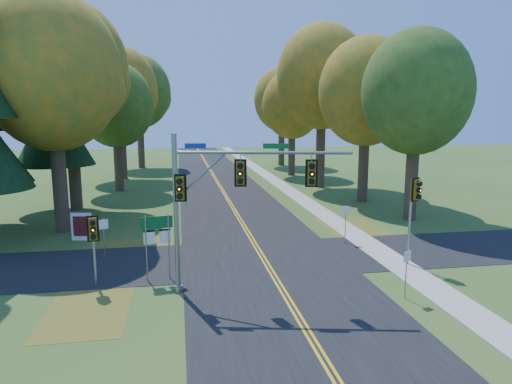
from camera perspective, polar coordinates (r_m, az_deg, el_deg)
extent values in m
plane|color=#30571E|center=(21.32, 1.86, -9.86)|extent=(160.00, 160.00, 0.00)
cube|color=black|center=(21.32, 1.86, -9.84)|extent=(8.00, 160.00, 0.02)
cube|color=black|center=(23.18, 0.86, -8.22)|extent=(60.00, 6.00, 0.02)
cube|color=gold|center=(21.30, 1.59, -9.82)|extent=(0.10, 160.00, 0.01)
cube|color=gold|center=(21.33, 2.12, -9.78)|extent=(0.10, 160.00, 0.01)
cube|color=#9E998E|center=(23.30, 17.14, -8.51)|extent=(1.60, 160.00, 0.06)
cube|color=brown|center=(24.85, -15.05, -7.33)|extent=(4.00, 6.00, 0.00)
cube|color=brown|center=(28.78, 12.84, -4.91)|extent=(3.50, 8.00, 0.00)
cube|color=brown|center=(18.46, -20.24, -13.64)|extent=(3.00, 5.00, 0.00)
cylinder|color=#38281C|center=(30.09, -23.36, 1.70)|extent=(0.86, 0.86, 6.75)
ellipsoid|color=#C6741A|center=(29.95, -24.17, 13.48)|extent=(8.00, 8.00, 9.20)
sphere|color=#C6741A|center=(30.74, -20.55, 12.09)|extent=(4.80, 4.80, 4.80)
sphere|color=#C6741A|center=(29.63, -27.38, 14.86)|extent=(4.40, 4.40, 4.40)
cylinder|color=#38281C|center=(32.63, 18.88, 1.94)|extent=(0.83, 0.83, 6.08)
ellipsoid|color=#4A6E22|center=(32.40, 19.42, 11.72)|extent=(7.20, 7.20, 8.28)
sphere|color=#4A6E22|center=(34.02, 20.62, 10.31)|extent=(4.32, 4.32, 4.32)
sphere|color=#4A6E22|center=(31.22, 18.08, 13.22)|extent=(3.96, 3.96, 3.96)
cylinder|color=#38281C|center=(36.87, -21.83, 3.65)|extent=(0.89, 0.89, 7.42)
ellipsoid|color=#C6741A|center=(36.86, -22.50, 14.09)|extent=(8.60, 8.60, 9.89)
sphere|color=#C6741A|center=(37.74, -19.37, 12.84)|extent=(5.16, 5.16, 5.16)
sphere|color=#C6741A|center=(36.47, -25.28, 15.33)|extent=(4.73, 4.73, 4.73)
cylinder|color=#38281C|center=(38.44, 13.28, 3.46)|extent=(0.84, 0.84, 6.30)
ellipsoid|color=#C6741A|center=(38.28, 13.62, 12.14)|extent=(7.60, 7.60, 8.74)
sphere|color=#C6741A|center=(39.90, 14.97, 10.88)|extent=(4.56, 4.56, 4.56)
sphere|color=#C6741A|center=(37.12, 12.20, 13.45)|extent=(4.18, 4.18, 4.18)
cylinder|color=#38281C|center=(44.64, -16.82, 3.70)|extent=(0.81, 0.81, 5.62)
ellipsoid|color=#4A6E22|center=(44.44, -17.15, 10.37)|extent=(6.80, 6.80, 7.82)
sphere|color=#4A6E22|center=(45.30, -15.22, 9.57)|extent=(4.08, 4.08, 4.08)
sphere|color=#4A6E22|center=(43.95, -18.88, 11.18)|extent=(3.74, 3.74, 3.74)
cylinder|color=#38281C|center=(45.57, 8.07, 5.40)|extent=(0.90, 0.90, 7.65)
ellipsoid|color=#C6741A|center=(45.59, 8.28, 14.09)|extent=(8.80, 8.80, 10.12)
sphere|color=#C6741A|center=(47.34, 9.83, 12.81)|extent=(5.28, 5.28, 5.28)
sphere|color=#C6741A|center=(44.39, 6.70, 15.39)|extent=(4.84, 4.84, 4.84)
cylinder|color=#38281C|center=(53.27, -16.37, 5.35)|extent=(0.87, 0.87, 6.98)
ellipsoid|color=#C6741A|center=(53.21, -16.70, 12.18)|extent=(8.20, 8.20, 9.43)
sphere|color=#C6741A|center=(54.24, -14.75, 11.35)|extent=(4.92, 4.92, 4.92)
sphere|color=#C6741A|center=(52.64, -18.45, 13.03)|extent=(4.51, 4.51, 4.51)
cylinder|color=#38281C|center=(54.30, 4.48, 5.18)|extent=(0.82, 0.82, 5.85)
ellipsoid|color=#C6741A|center=(54.15, 4.56, 10.86)|extent=(7.00, 7.00, 8.05)
sphere|color=#C6741A|center=(55.51, 5.70, 10.09)|extent=(4.20, 4.20, 4.20)
sphere|color=#C6741A|center=(53.20, 3.45, 11.65)|extent=(3.85, 3.85, 3.85)
cylinder|color=#38281C|center=(63.98, -14.20, 6.20)|extent=(0.88, 0.88, 7.20)
ellipsoid|color=#4A6E22|center=(63.95, -14.45, 12.05)|extent=(8.40, 8.40, 9.66)
sphere|color=#4A6E22|center=(65.07, -12.82, 11.33)|extent=(5.04, 5.04, 5.04)
sphere|color=#4A6E22|center=(63.29, -15.90, 12.78)|extent=(4.62, 4.62, 4.62)
cylinder|color=#38281C|center=(64.93, 3.20, 6.22)|extent=(0.85, 0.85, 6.53)
ellipsoid|color=#C6741A|center=(64.85, 3.25, 11.52)|extent=(7.80, 7.80, 8.97)
sphere|color=#C6741A|center=(66.33, 4.35, 10.79)|extent=(4.68, 4.68, 4.68)
sphere|color=#C6741A|center=(63.83, 2.20, 12.26)|extent=(4.29, 4.29, 4.29)
cylinder|color=#38281C|center=(37.19, -23.50, 0.47)|extent=(0.50, 0.50, 3.42)
cone|color=black|center=(36.80, -23.97, 7.31)|extent=(5.60, 5.60, 5.45)
cone|color=black|center=(36.91, -24.39, 13.35)|extent=(4.57, 4.57, 5.45)
cone|color=black|center=(37.42, -24.83, 19.29)|extent=(3.55, 3.55, 5.45)
cylinder|color=gray|center=(18.35, -9.94, -2.83)|extent=(0.20, 0.20, 6.41)
cylinder|color=gray|center=(19.24, -9.67, -11.78)|extent=(0.40, 0.40, 0.27)
cylinder|color=gray|center=(17.58, 0.87, 4.93)|extent=(6.75, 1.52, 0.13)
cylinder|color=gray|center=(17.89, -6.93, 2.00)|extent=(2.04, 0.50, 1.89)
cylinder|color=gray|center=(17.64, -1.96, 4.40)|extent=(0.04, 0.04, 0.33)
cube|color=#72590C|center=(17.70, -1.95, 2.40)|extent=(0.36, 0.33, 0.92)
cube|color=black|center=(17.70, -1.95, 2.40)|extent=(0.47, 0.12, 1.08)
sphere|color=orange|center=(17.49, -2.00, 2.31)|extent=(0.16, 0.16, 0.16)
cylinder|color=black|center=(17.46, -2.00, 3.26)|extent=(0.24, 0.19, 0.22)
cylinder|color=black|center=(17.49, -2.00, 2.31)|extent=(0.24, 0.19, 0.22)
cylinder|color=black|center=(17.53, -1.99, 1.36)|extent=(0.24, 0.19, 0.22)
cylinder|color=gray|center=(17.66, 6.99, 4.34)|extent=(0.04, 0.04, 0.33)
cube|color=#72590C|center=(17.72, 6.95, 2.34)|extent=(0.36, 0.33, 0.92)
cube|color=black|center=(17.72, 6.95, 2.34)|extent=(0.47, 0.12, 1.08)
sphere|color=orange|center=(17.52, 7.01, 2.25)|extent=(0.16, 0.16, 0.16)
cylinder|color=black|center=(17.48, 7.03, 3.21)|extent=(0.24, 0.19, 0.22)
cylinder|color=black|center=(17.52, 7.01, 2.25)|extent=(0.24, 0.19, 0.22)
cylinder|color=black|center=(17.56, 6.99, 1.31)|extent=(0.24, 0.19, 0.22)
cube|color=#72590C|center=(17.96, -9.42, 0.49)|extent=(0.36, 0.33, 0.92)
cube|color=black|center=(17.96, -9.42, 0.49)|extent=(0.47, 0.12, 1.08)
sphere|color=orange|center=(17.76, -9.55, 0.38)|extent=(0.16, 0.16, 0.16)
cylinder|color=black|center=(17.72, -9.58, 1.32)|extent=(0.24, 0.19, 0.22)
cylinder|color=black|center=(17.76, -9.55, 0.38)|extent=(0.24, 0.19, 0.22)
cylinder|color=black|center=(17.81, -9.52, -0.55)|extent=(0.24, 0.19, 0.22)
cube|color=navy|center=(17.81, -7.59, 5.74)|extent=(0.81, 0.20, 0.20)
cube|color=#0C5926|center=(17.56, 2.53, 5.76)|extent=(0.99, 0.24, 0.20)
cylinder|color=#999DA1|center=(22.80, 18.65, -3.64)|extent=(0.11, 0.11, 4.16)
cube|color=#72590C|center=(22.37, 19.29, 0.28)|extent=(0.41, 0.39, 0.95)
cube|color=black|center=(22.37, 19.29, 0.28)|extent=(0.46, 0.23, 1.12)
sphere|color=orange|center=(22.24, 19.73, 0.21)|extent=(0.17, 0.17, 0.17)
cylinder|color=black|center=(22.20, 19.78, 0.98)|extent=(0.27, 0.23, 0.23)
cylinder|color=black|center=(22.24, 19.73, 0.21)|extent=(0.27, 0.23, 0.23)
cylinder|color=black|center=(22.29, 19.69, -0.56)|extent=(0.27, 0.23, 0.23)
cylinder|color=#93959B|center=(20.37, -19.57, -6.99)|extent=(0.11, 0.11, 2.97)
cube|color=#72590C|center=(19.91, -19.72, -4.33)|extent=(0.36, 0.33, 0.93)
cube|color=black|center=(19.91, -19.72, -4.33)|extent=(0.48, 0.12, 1.10)
sphere|color=orange|center=(19.70, -19.71, -4.47)|extent=(0.17, 0.17, 0.17)
cylinder|color=black|center=(19.64, -19.76, -3.63)|extent=(0.25, 0.19, 0.22)
cylinder|color=black|center=(19.70, -19.71, -4.47)|extent=(0.25, 0.19, 0.22)
cylinder|color=black|center=(19.77, -19.66, -5.31)|extent=(0.25, 0.19, 0.22)
cylinder|color=gray|center=(20.23, -13.55, -6.91)|extent=(0.06, 0.06, 2.90)
cylinder|color=gray|center=(20.34, -10.82, -6.72)|extent=(0.06, 0.06, 2.90)
cube|color=#0B5025|center=(20.03, -12.31, -3.74)|extent=(1.34, 0.26, 0.53)
cube|color=silver|center=(20.03, -12.31, -3.74)|extent=(1.14, 0.19, 0.08)
cube|color=silver|center=(20.16, -13.19, -5.67)|extent=(0.48, 0.12, 0.53)
cube|color=black|center=(20.08, -13.23, -4.79)|extent=(0.48, 0.08, 0.10)
cube|color=silver|center=(20.23, -11.28, -5.54)|extent=(0.48, 0.12, 0.53)
cube|color=black|center=(20.15, -11.31, -4.67)|extent=(0.48, 0.08, 0.10)
cube|color=silver|center=(27.99, -20.97, -4.06)|extent=(1.16, 0.37, 1.59)
cube|color=maroon|center=(27.90, -21.05, -4.02)|extent=(0.87, 0.18, 1.15)
cube|color=silver|center=(28.31, -21.73, -5.34)|extent=(0.08, 0.08, 0.27)
cube|color=silver|center=(27.98, -20.05, -5.41)|extent=(0.08, 0.08, 0.27)
cylinder|color=gray|center=(26.06, 11.11, -3.93)|extent=(0.05, 0.05, 2.17)
cube|color=silver|center=(25.87, 11.17, -2.24)|extent=(0.40, 0.17, 0.44)
cylinder|color=gray|center=(18.90, 18.24, -9.74)|extent=(0.05, 0.05, 2.00)
cube|color=silver|center=(18.67, 18.40, -7.64)|extent=(0.37, 0.17, 0.41)
cylinder|color=gray|center=(23.19, -18.44, -5.82)|extent=(0.05, 0.05, 2.27)
cube|color=white|center=(22.97, -18.53, -3.85)|extent=(0.41, 0.19, 0.46)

